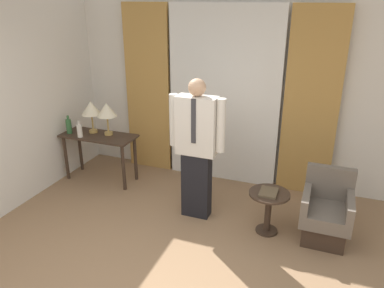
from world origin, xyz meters
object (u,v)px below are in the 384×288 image
bottle_near_edge (80,130)px  person (197,145)px  armchair (326,214)px  desk (99,143)px  side_table (268,205)px  bottle_by_lamp (69,126)px  table_lamp_right (107,111)px  table_lamp_left (91,109)px  book (269,192)px

bottle_near_edge → person: bearing=-7.9°
armchair → bottle_near_edge: bearing=176.6°
person → armchair: 1.70m
desk → person: size_ratio=0.63×
side_table → bottle_by_lamp: bearing=172.5°
desk → person: (1.72, -0.43, 0.36)m
bottle_near_edge → bottle_by_lamp: bearing=162.5°
person → armchair: bearing=2.2°
bottle_near_edge → bottle_by_lamp: (-0.25, 0.08, 0.01)m
desk → person: person is taller
desk → table_lamp_right: 0.52m
desk → bottle_by_lamp: bearing=-169.2°
table_lamp_left → armchair: size_ratio=0.59×
table_lamp_left → side_table: bearing=-11.5°
table_lamp_left → armchair: bearing=-7.4°
bottle_near_edge → person: (1.92, -0.27, 0.14)m
bottle_near_edge → armchair: bearing=-3.4°
person → book: (0.92, -0.08, -0.42)m
person → book: bearing=-5.1°
person → armchair: (1.57, 0.06, -0.65)m
table_lamp_right → armchair: 3.28m
table_lamp_left → book: bearing=-11.9°
table_lamp_right → bottle_near_edge: bearing=-145.0°
armchair → person: bearing=-177.8°
table_lamp_left → side_table: table_lamp_left is taller
armchair → book: armchair is taller
desk → table_lamp_right: (0.13, 0.07, 0.50)m
table_lamp_right → person: person is taller
table_lamp_left → side_table: 2.93m
armchair → book: size_ratio=3.26×
bottle_near_edge → side_table: size_ratio=0.47×
bottle_near_edge → book: (2.84, -0.35, -0.29)m
desk → table_lamp_left: bearing=152.1°
bottle_by_lamp → person: person is taller
table_lamp_left → bottle_near_edge: 0.36m
bottle_by_lamp → person: bearing=-9.1°
bottle_by_lamp → armchair: bearing=-4.4°
table_lamp_left → table_lamp_right: 0.27m
bottle_near_edge → person: person is taller
desk → bottle_near_edge: bearing=-140.8°
bottle_by_lamp → book: size_ratio=1.10×
desk → table_lamp_left: 0.52m
desk → table_lamp_left: size_ratio=2.32×
bottle_near_edge → bottle_by_lamp: 0.26m
book → bottle_near_edge: bearing=173.0°
desk → book: desk is taller
person → book: person is taller
bottle_by_lamp → armchair: bottle_by_lamp is taller
person → armchair: person is taller
bottle_near_edge → armchair: size_ratio=0.30×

